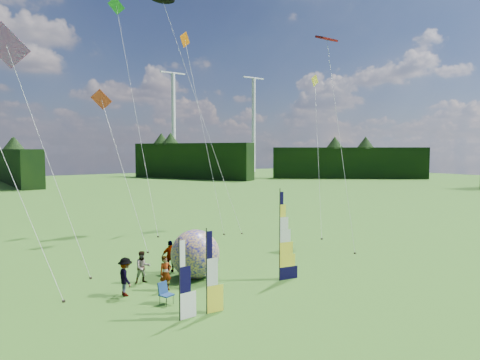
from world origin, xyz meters
TOP-DOWN VIEW (x-y plane):
  - ground at (0.00, 0.00)m, footprint 220.00×220.00m
  - treeline_ring at (0.00, 0.00)m, footprint 210.00×210.00m
  - turbine_left at (70.00, 95.00)m, footprint 8.00×1.20m
  - turbine_right at (45.00, 102.00)m, footprint 8.00×1.20m
  - feather_banner_main at (0.71, 2.69)m, footprint 1.31×0.34m
  - side_banner_left at (-5.00, 0.93)m, footprint 1.01×0.24m
  - side_banner_far at (-6.29, 0.96)m, footprint 1.00×0.12m
  - bol_inflatable at (-2.79, 5.78)m, footprint 2.88×2.88m
  - spectator_a at (-5.06, 4.82)m, footprint 0.65×0.43m
  - spectator_b at (-5.51, 6.65)m, footprint 0.88×0.51m
  - spectator_c at (-6.99, 5.27)m, footprint 0.56×1.25m
  - spectator_d at (-3.39, 7.59)m, footprint 1.16×0.69m
  - camp_chair at (-5.90, 3.01)m, footprint 0.74×0.74m
  - kite_whale at (5.83, 20.09)m, footprint 8.70×15.55m
  - kite_rainbow_delta at (-9.00, 12.27)m, footprint 10.06×12.57m
  - kite_parafoil at (11.02, 7.64)m, footprint 9.79×11.95m
  - small_kite_red at (-2.72, 16.87)m, footprint 7.09×11.43m
  - small_kite_orange at (5.59, 18.85)m, footprint 7.17×10.86m
  - small_kite_yellow at (13.04, 11.79)m, footprint 8.28×8.97m
  - small_kite_pink at (-11.57, 9.51)m, footprint 8.33×10.59m
  - small_kite_green at (0.59, 22.31)m, footprint 6.25×13.32m

SIDE VIEW (x-z plane):
  - ground at x=0.00m, z-range 0.00..0.00m
  - camp_chair at x=-5.90m, z-range 0.00..1.02m
  - spectator_b at x=-5.51m, z-range 0.00..1.73m
  - spectator_a at x=-5.06m, z-range 0.00..1.77m
  - spectator_d at x=-3.39m, z-range 0.00..1.86m
  - spectator_c at x=-6.99m, z-range 0.00..1.88m
  - bol_inflatable at x=-2.79m, z-range 0.00..2.71m
  - side_banner_far at x=-6.29m, z-range 0.00..3.39m
  - side_banner_left at x=-5.00m, z-range 0.00..3.64m
  - feather_banner_main at x=0.71m, z-range 0.00..4.87m
  - treeline_ring at x=0.00m, z-range 0.00..8.00m
  - small_kite_red at x=-2.72m, z-range 0.00..12.68m
  - small_kite_yellow at x=13.04m, z-range 0.00..14.68m
  - small_kite_pink at x=-11.57m, z-range 0.00..15.05m
  - kite_rainbow_delta at x=-9.00m, z-range 0.00..15.78m
  - kite_parafoil at x=11.02m, z-range 0.00..18.46m
  - small_kite_orange at x=5.59m, z-range 0.00..19.03m
  - small_kite_green at x=0.59m, z-range 0.00..22.59m
  - kite_whale at x=5.83m, z-range 0.00..23.97m
  - turbine_left at x=70.00m, z-range 0.00..30.00m
  - turbine_right at x=45.00m, z-range 0.00..30.00m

